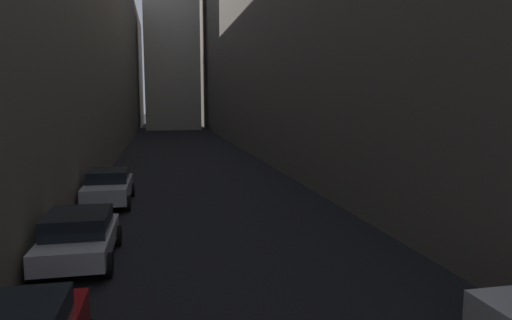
{
  "coord_description": "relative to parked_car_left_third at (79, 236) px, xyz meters",
  "views": [
    {
      "loc": [
        -2.04,
        5.79,
        4.54
      ],
      "look_at": [
        0.0,
        15.53,
        3.26
      ],
      "focal_mm": 31.82,
      "sensor_mm": 36.0,
      "label": 1
    }
  ],
  "objects": [
    {
      "name": "building_block_left",
      "position": [
        -8.05,
        31.0,
        9.16
      ],
      "size": [
        13.91,
        108.0,
        19.86
      ],
      "primitive_type": "cube",
      "color": "#60594F",
      "rests_on": "ground"
    },
    {
      "name": "ground_plane",
      "position": [
        4.4,
        29.0,
        -0.76
      ],
      "size": [
        264.0,
        264.0,
        0.0
      ],
      "primitive_type": "plane",
      "color": "black"
    },
    {
      "name": "parked_car_left_far",
      "position": [
        0.0,
        7.57,
        0.03
      ],
      "size": [
        2.05,
        4.33,
        1.52
      ],
      "rotation": [
        0.0,
        0.0,
        1.57
      ],
      "color": "#B7B7BC",
      "rests_on": "ground"
    },
    {
      "name": "building_block_right",
      "position": [
        16.64,
        31.0,
        11.16
      ],
      "size": [
        13.48,
        108.0,
        23.85
      ],
      "primitive_type": "cube",
      "color": "#60594F",
      "rests_on": "ground"
    },
    {
      "name": "parked_car_left_third",
      "position": [
        0.0,
        0.0,
        0.0
      ],
      "size": [
        2.05,
        3.95,
        1.45
      ],
      "rotation": [
        0.0,
        0.0,
        1.57
      ],
      "color": "#B7B7BC",
      "rests_on": "ground"
    }
  ]
}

